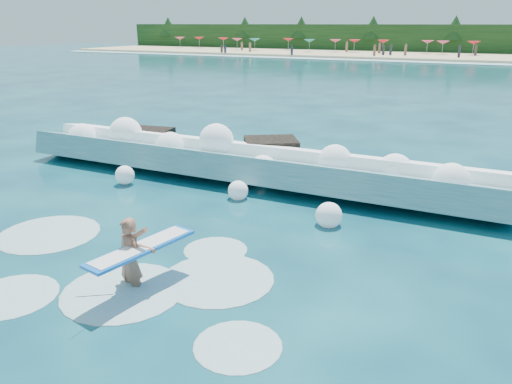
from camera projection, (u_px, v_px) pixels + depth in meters
ground at (162, 255)px, 11.77m from camera, size 200.00×200.00×0.00m
beach at (462, 57)px, 77.98m from camera, size 140.00×20.00×0.40m
wet_band at (454, 63)px, 68.68m from camera, size 140.00×5.00×0.08m
treeline at (469, 40)px, 85.73m from camera, size 140.00×4.00×5.00m
breaking_wave at (244, 164)px, 17.48m from camera, size 17.25×2.72×1.49m
rock_cluster at (195, 151)px, 19.63m from camera, size 8.18×3.30×1.33m
surfer_with_board at (133, 257)px, 10.18m from camera, size 1.17×2.97×1.81m
wave_spray at (225, 153)px, 17.53m from camera, size 15.17×4.28×1.91m
surf_foam at (121, 270)px, 11.09m from camera, size 8.76×5.39×0.13m
beach_umbrellas at (465, 43)px, 79.12m from camera, size 112.45×6.84×0.50m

